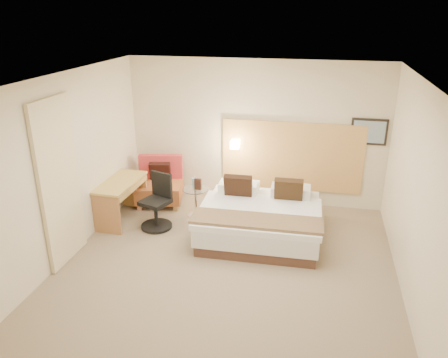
% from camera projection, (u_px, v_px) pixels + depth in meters
% --- Properties ---
extents(floor, '(4.80, 5.00, 0.02)m').
position_uv_depth(floor, '(226.00, 268.00, 6.35)').
color(floor, '#826F57').
rests_on(floor, ground).
extents(ceiling, '(4.80, 5.00, 0.02)m').
position_uv_depth(ceiling, '(227.00, 79.00, 5.36)').
color(ceiling, white).
rests_on(ceiling, floor).
extents(wall_back, '(4.80, 0.02, 2.70)m').
position_uv_depth(wall_back, '(255.00, 133.00, 8.13)').
color(wall_back, beige).
rests_on(wall_back, floor).
extents(wall_front, '(4.80, 0.02, 2.70)m').
position_uv_depth(wall_front, '(162.00, 293.00, 3.57)').
color(wall_front, beige).
rests_on(wall_front, floor).
extents(wall_left, '(0.02, 5.00, 2.70)m').
position_uv_depth(wall_left, '(65.00, 168.00, 6.34)').
color(wall_left, beige).
rests_on(wall_left, floor).
extents(wall_right, '(0.02, 5.00, 2.70)m').
position_uv_depth(wall_right, '(418.00, 197.00, 5.37)').
color(wall_right, beige).
rests_on(wall_right, floor).
extents(headboard_panel, '(2.60, 0.04, 1.30)m').
position_uv_depth(headboard_panel, '(291.00, 156.00, 8.10)').
color(headboard_panel, tan).
rests_on(headboard_panel, wall_back).
extents(art_frame, '(0.62, 0.03, 0.47)m').
position_uv_depth(art_frame, '(369.00, 132.00, 7.64)').
color(art_frame, black).
rests_on(art_frame, wall_back).
extents(art_canvas, '(0.54, 0.01, 0.39)m').
position_uv_depth(art_canvas, '(369.00, 132.00, 7.62)').
color(art_canvas, '#748BA0').
rests_on(art_canvas, wall_back).
extents(lamp_arm, '(0.02, 0.12, 0.02)m').
position_uv_depth(lamp_arm, '(236.00, 143.00, 8.20)').
color(lamp_arm, silver).
rests_on(lamp_arm, wall_back).
extents(lamp_shade, '(0.15, 0.15, 0.15)m').
position_uv_depth(lamp_shade, '(235.00, 144.00, 8.14)').
color(lamp_shade, '#FEECC6').
rests_on(lamp_shade, wall_back).
extents(curtain, '(0.06, 0.90, 2.42)m').
position_uv_depth(curtain, '(59.00, 183.00, 6.15)').
color(curtain, beige).
rests_on(curtain, wall_left).
extents(bottle_a, '(0.06, 0.06, 0.19)m').
position_uv_depth(bottle_a, '(193.00, 183.00, 7.78)').
color(bottle_a, '#8FC8DD').
rests_on(bottle_a, side_table).
extents(bottle_b, '(0.06, 0.06, 0.19)m').
position_uv_depth(bottle_b, '(195.00, 182.00, 7.80)').
color(bottle_b, '#78A0B9').
rests_on(bottle_b, side_table).
extents(menu_folder, '(0.12, 0.06, 0.21)m').
position_uv_depth(menu_folder, '(198.00, 184.00, 7.70)').
color(menu_folder, '#351D16').
rests_on(menu_folder, side_table).
extents(bed, '(1.98, 1.92, 0.94)m').
position_uv_depth(bed, '(261.00, 217.00, 7.18)').
color(bed, '#492E24').
rests_on(bed, floor).
extents(lounge_chair, '(0.97, 0.88, 0.89)m').
position_uv_depth(lounge_chair, '(160.00, 185.00, 8.36)').
color(lounge_chair, tan).
rests_on(lounge_chair, floor).
extents(side_table, '(0.50, 0.50, 0.52)m').
position_uv_depth(side_table, '(196.00, 201.00, 7.85)').
color(side_table, white).
rests_on(side_table, floor).
extents(desk, '(0.56, 1.18, 0.73)m').
position_uv_depth(desk, '(122.00, 190.00, 7.59)').
color(desk, tan).
rests_on(desk, floor).
extents(desk_chair, '(0.68, 0.68, 0.94)m').
position_uv_depth(desk_chair, '(157.00, 206.00, 7.41)').
color(desk_chair, black).
rests_on(desk_chair, floor).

